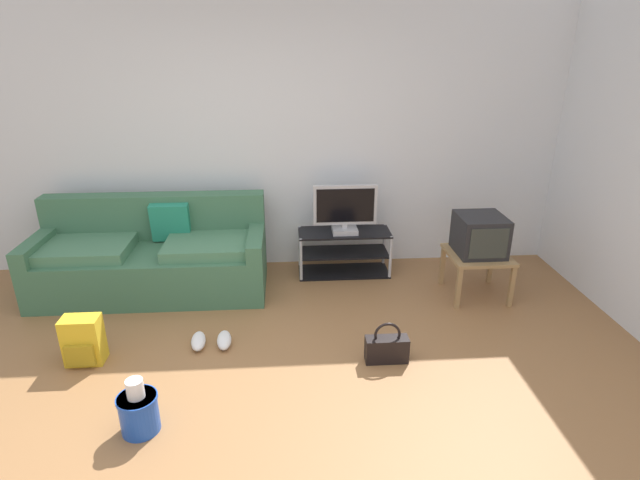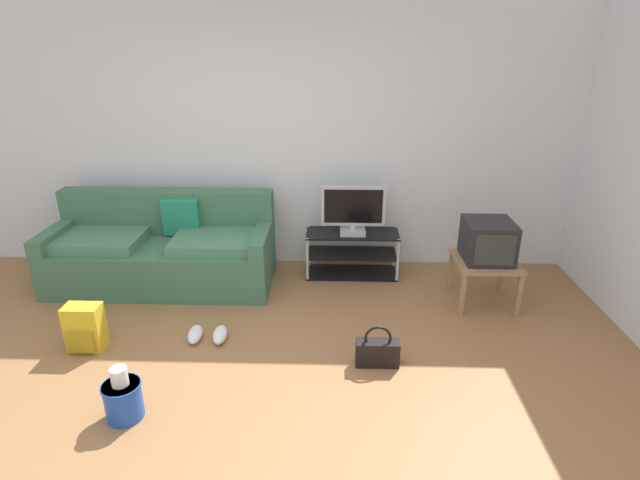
% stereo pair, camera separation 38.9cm
% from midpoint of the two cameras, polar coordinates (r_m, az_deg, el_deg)
% --- Properties ---
extents(ground_plane, '(9.00, 9.80, 0.02)m').
position_cam_midpoint_polar(ground_plane, '(3.46, -10.34, -19.28)').
color(ground_plane, olive).
extents(wall_back, '(9.00, 0.10, 2.70)m').
position_cam_midpoint_polar(wall_back, '(5.14, -8.63, 11.51)').
color(wall_back, silver).
rests_on(wall_back, ground_plane).
extents(couch, '(2.11, 0.84, 0.87)m').
position_cam_midpoint_polar(couch, '(5.07, -20.51, -1.91)').
color(couch, '#3D6B4C').
rests_on(couch, ground_plane).
extents(tv_stand, '(0.92, 0.37, 0.45)m').
position_cam_midpoint_polar(tv_stand, '(5.12, 0.57, -1.44)').
color(tv_stand, black).
rests_on(tv_stand, ground_plane).
extents(flat_tv, '(0.63, 0.22, 0.49)m').
position_cam_midpoint_polar(flat_tv, '(4.94, 0.61, 3.43)').
color(flat_tv, '#B2B2B7').
rests_on(flat_tv, tv_stand).
extents(side_table, '(0.54, 0.54, 0.42)m').
position_cam_midpoint_polar(side_table, '(4.79, 15.23, -2.19)').
color(side_table, '#9E7A4C').
rests_on(side_table, ground_plane).
extents(crt_tv, '(0.41, 0.44, 0.36)m').
position_cam_midpoint_polar(crt_tv, '(4.72, 15.45, 0.54)').
color(crt_tv, '#232326').
rests_on(crt_tv, side_table).
extents(backpack, '(0.27, 0.24, 0.37)m').
position_cam_midpoint_polar(backpack, '(4.24, -27.70, -10.14)').
color(backpack, gold).
rests_on(backpack, ground_plane).
extents(handbag, '(0.32, 0.12, 0.33)m').
position_cam_midpoint_polar(handbag, '(3.83, 4.64, -12.18)').
color(handbag, black).
rests_on(handbag, ground_plane).
extents(cleaning_bucket, '(0.25, 0.25, 0.37)m').
position_cam_midpoint_polar(cleaning_bucket, '(3.47, -23.07, -17.43)').
color(cleaning_bucket, blue).
rests_on(cleaning_bucket, ground_plane).
extents(sneakers_pair, '(0.33, 0.26, 0.09)m').
position_cam_midpoint_polar(sneakers_pair, '(4.15, -14.91, -11.04)').
color(sneakers_pair, white).
rests_on(sneakers_pair, ground_plane).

